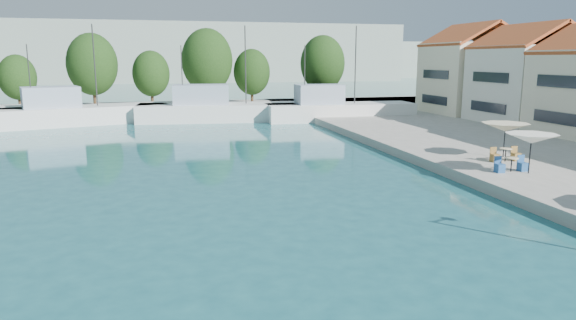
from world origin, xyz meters
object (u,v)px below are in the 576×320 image
object	(u,v)px
trawler_02	(76,114)
trawler_03	(224,111)
umbrella_white	(531,139)
umbrella_cream	(505,127)
trawler_04	(337,110)

from	to	relation	value
trawler_02	trawler_03	bearing A→B (deg)	-17.56
umbrella_white	umbrella_cream	world-z (taller)	umbrella_white
trawler_04	umbrella_cream	world-z (taller)	trawler_04
trawler_02	umbrella_white	distance (m)	41.76
trawler_02	trawler_04	world-z (taller)	same
trawler_03	trawler_04	size ratio (longest dim) A/B	1.21
umbrella_white	trawler_04	bearing A→B (deg)	90.46
trawler_04	umbrella_white	distance (m)	29.25
trawler_04	umbrella_white	world-z (taller)	trawler_04
umbrella_cream	trawler_02	bearing A→B (deg)	135.22
trawler_02	umbrella_cream	xyz separation A→B (m)	(28.18, -27.96, 1.35)
trawler_03	umbrella_cream	distance (m)	30.78
trawler_02	trawler_03	xyz separation A→B (m)	(14.69, -0.33, -0.00)
trawler_02	trawler_04	size ratio (longest dim) A/B	1.11
umbrella_cream	trawler_04	bearing A→B (deg)	94.26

